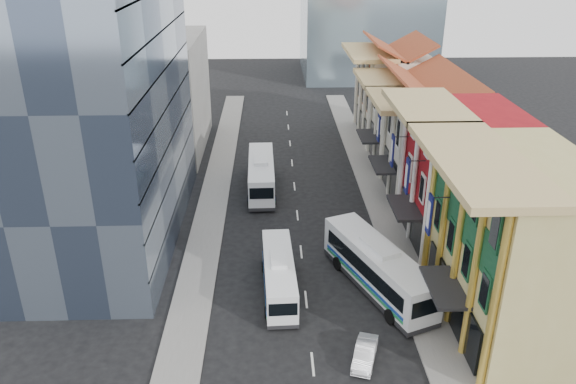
{
  "coord_description": "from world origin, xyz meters",
  "views": [
    {
      "loc": [
        -2.44,
        -26.88,
        24.73
      ],
      "look_at": [
        -1.07,
        17.07,
        4.75
      ],
      "focal_mm": 35.0,
      "sensor_mm": 36.0,
      "label": 1
    }
  ],
  "objects_px": {
    "shophouse_tan": "(520,247)",
    "sedan_right": "(365,354)",
    "office_tower": "(91,69)",
    "bus_right": "(378,267)",
    "bus_left_near": "(279,274)",
    "bus_left_far": "(261,174)"
  },
  "relations": [
    {
      "from": "office_tower",
      "to": "sedan_right",
      "type": "bearing_deg",
      "value": -41.23
    },
    {
      "from": "shophouse_tan",
      "to": "bus_right",
      "type": "bearing_deg",
      "value": 153.54
    },
    {
      "from": "shophouse_tan",
      "to": "sedan_right",
      "type": "height_order",
      "value": "shophouse_tan"
    },
    {
      "from": "bus_left_far",
      "to": "bus_right",
      "type": "xyz_separation_m",
      "value": [
        9.07,
        -18.95,
        0.12
      ]
    },
    {
      "from": "bus_right",
      "to": "sedan_right",
      "type": "xyz_separation_m",
      "value": [
        -2.17,
        -8.05,
        -1.38
      ]
    },
    {
      "from": "sedan_right",
      "to": "bus_left_near",
      "type": "bearing_deg",
      "value": 141.32
    },
    {
      "from": "office_tower",
      "to": "bus_left_near",
      "type": "xyz_separation_m",
      "value": [
        15.0,
        -9.9,
        -13.44
      ]
    },
    {
      "from": "office_tower",
      "to": "sedan_right",
      "type": "distance_m",
      "value": 30.64
    },
    {
      "from": "office_tower",
      "to": "bus_left_near",
      "type": "bearing_deg",
      "value": -33.42
    },
    {
      "from": "shophouse_tan",
      "to": "bus_right",
      "type": "xyz_separation_m",
      "value": [
        -8.5,
        4.23,
        -4.02
      ]
    },
    {
      "from": "bus_left_near",
      "to": "bus_left_far",
      "type": "xyz_separation_m",
      "value": [
        -1.57,
        19.08,
        0.3
      ]
    },
    {
      "from": "bus_left_far",
      "to": "sedan_right",
      "type": "distance_m",
      "value": 27.9
    },
    {
      "from": "shophouse_tan",
      "to": "sedan_right",
      "type": "relative_size",
      "value": 3.9
    },
    {
      "from": "bus_left_near",
      "to": "sedan_right",
      "type": "bearing_deg",
      "value": -58.41
    },
    {
      "from": "bus_left_near",
      "to": "shophouse_tan",
      "type": "bearing_deg",
      "value": -16.75
    },
    {
      "from": "office_tower",
      "to": "bus_right",
      "type": "relative_size",
      "value": 2.44
    },
    {
      "from": "office_tower",
      "to": "bus_right",
      "type": "bearing_deg",
      "value": -23.47
    },
    {
      "from": "bus_left_far",
      "to": "bus_right",
      "type": "distance_m",
      "value": 21.01
    },
    {
      "from": "bus_right",
      "to": "sedan_right",
      "type": "height_order",
      "value": "bus_right"
    },
    {
      "from": "office_tower",
      "to": "bus_left_near",
      "type": "distance_m",
      "value": 22.44
    },
    {
      "from": "sedan_right",
      "to": "office_tower",
      "type": "bearing_deg",
      "value": 156.14
    },
    {
      "from": "shophouse_tan",
      "to": "bus_left_near",
      "type": "relative_size",
      "value": 1.44
    }
  ]
}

